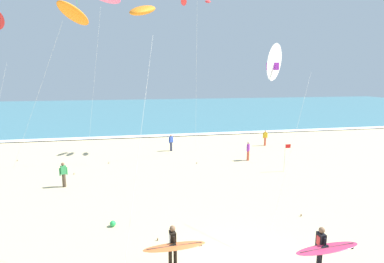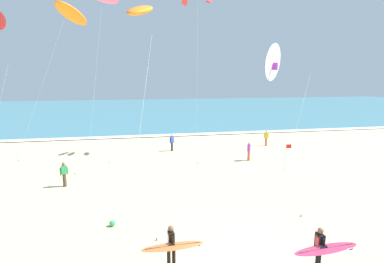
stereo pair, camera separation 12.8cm
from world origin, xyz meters
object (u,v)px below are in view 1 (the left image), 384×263
object	(u,v)px
bystander_blue_top	(171,142)
kite_arc_rose_distant	(107,8)
kite_arc_golden_near	(196,0)
lifeguard_flag	(286,155)
bystander_purple_top	(248,151)
surfer_trailing	(324,247)
surfer_lead	(174,246)
kite_delta_ivory_far	(273,63)
bystander_yellow_top	(265,138)
bystander_green_top	(64,174)
beach_ball	(113,224)

from	to	relation	value
bystander_blue_top	kite_arc_rose_distant	bearing A→B (deg)	-102.00
kite_arc_golden_near	lifeguard_flag	bearing A→B (deg)	-56.46
lifeguard_flag	bystander_purple_top	bearing A→B (deg)	114.77
surfer_trailing	lifeguard_flag	size ratio (longest dim) A/B	1.10
surfer_lead	kite_delta_ivory_far	xyz separation A→B (m)	(3.39, -0.05, 6.25)
kite_delta_ivory_far	bystander_yellow_top	size ratio (longest dim) A/B	4.99
surfer_lead	bystander_green_top	xyz separation A→B (m)	(-5.64, 9.77, -0.23)
surfer_lead	lifeguard_flag	xyz separation A→B (m)	(9.60, 9.94, 0.22)
bystander_blue_top	bystander_purple_top	bearing A→B (deg)	-37.75
surfer_trailing	bystander_blue_top	distance (m)	19.18
surfer_lead	bystander_yellow_top	bearing A→B (deg)	56.91
kite_arc_golden_near	kite_arc_rose_distant	bearing A→B (deg)	-108.70
bystander_green_top	bystander_purple_top	bearing A→B (deg)	14.39
kite_delta_ivory_far	bystander_green_top	distance (m)	14.83
kite_arc_rose_distant	lifeguard_flag	xyz separation A→B (m)	(11.40, 10.95, -7.34)
kite_arc_rose_distant	bystander_purple_top	xyz separation A→B (m)	(9.86, 14.29, -7.79)
bystander_purple_top	bystander_green_top	world-z (taller)	same
kite_arc_golden_near	bystander_yellow_top	xyz separation A→B (m)	(7.31, 0.52, -12.64)
bystander_yellow_top	kite_arc_golden_near	bearing A→B (deg)	-175.95
bystander_purple_top	kite_arc_golden_near	bearing A→B (deg)	129.28
bystander_yellow_top	bystander_purple_top	size ratio (longest dim) A/B	1.00
kite_arc_rose_distant	bystander_yellow_top	size ratio (longest dim) A/B	5.64
kite_arc_golden_near	bystander_blue_top	world-z (taller)	kite_arc_golden_near
kite_delta_ivory_far	bystander_blue_top	xyz separation A→B (m)	(-1.18, 17.87, -6.48)
kite_arc_rose_distant	surfer_trailing	bearing A→B (deg)	-1.08
kite_arc_rose_distant	bystander_blue_top	size ratio (longest dim) A/B	5.64
kite_delta_ivory_far	bystander_blue_top	world-z (taller)	kite_delta_ivory_far
surfer_lead	beach_ball	world-z (taller)	surfer_lead
bystander_yellow_top	beach_ball	size ratio (longest dim) A/B	5.68
surfer_lead	beach_ball	distance (m)	4.61
kite_delta_ivory_far	kite_arc_rose_distant	world-z (taller)	kite_arc_rose_distant
surfer_trailing	lifeguard_flag	distance (m)	11.98
kite_arc_rose_distant	beach_ball	size ratio (longest dim) A/B	32.03
bystander_blue_top	lifeguard_flag	world-z (taller)	lifeguard_flag
bystander_green_top	beach_ball	world-z (taller)	bystander_green_top
surfer_lead	bystander_purple_top	world-z (taller)	surfer_lead
bystander_blue_top	lifeguard_flag	xyz separation A→B (m)	(7.40, -7.88, 0.45)
surfer_lead	surfer_trailing	xyz separation A→B (m)	(5.06, -1.14, 0.00)
bystander_purple_top	bystander_green_top	bearing A→B (deg)	-165.61
surfer_lead	kite_delta_ivory_far	size ratio (longest dim) A/B	0.28
surfer_lead	kite_arc_golden_near	xyz separation A→B (m)	(4.51, 17.63, 12.40)
bystander_yellow_top	bystander_purple_top	world-z (taller)	same
kite_arc_golden_near	bystander_blue_top	size ratio (longest dim) A/B	8.71
kite_delta_ivory_far	bystander_green_top	size ratio (longest dim) A/B	4.99
kite_delta_ivory_far	lifeguard_flag	distance (m)	13.22
kite_delta_ivory_far	bystander_purple_top	world-z (taller)	kite_delta_ivory_far
kite_delta_ivory_far	bystander_yellow_top	world-z (taller)	kite_delta_ivory_far
kite_arc_golden_near	beach_ball	world-z (taller)	kite_arc_golden_near
surfer_lead	lifeguard_flag	size ratio (longest dim) A/B	1.06
bystander_green_top	lifeguard_flag	xyz separation A→B (m)	(15.24, 0.18, 0.45)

